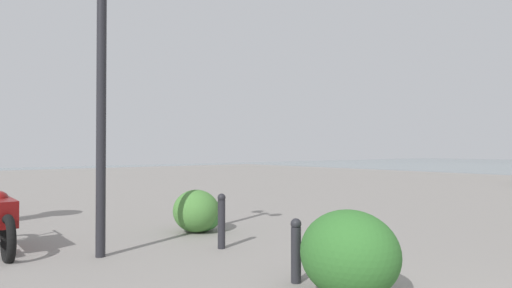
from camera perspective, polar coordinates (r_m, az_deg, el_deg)
lamppost at (r=6.66m, az=-20.48°, el=10.59°), size 0.98×0.28×4.39m
motorcycle at (r=7.66m, az=-31.75°, el=-8.74°), size 2.17×0.35×1.06m
bollard_near at (r=5.09m, az=5.52°, el=-14.18°), size 0.13×0.13×0.76m
bollard_mid at (r=6.75m, az=-4.77°, el=-10.35°), size 0.13×0.13×0.88m
shrub_low at (r=8.13m, az=-8.24°, el=-9.09°), size 0.95×0.86×0.81m
shrub_round at (r=8.20m, az=-7.37°, el=-9.44°), size 0.81×0.73×0.69m
shrub_wide at (r=4.66m, az=12.71°, el=-14.51°), size 1.10×0.99×0.93m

